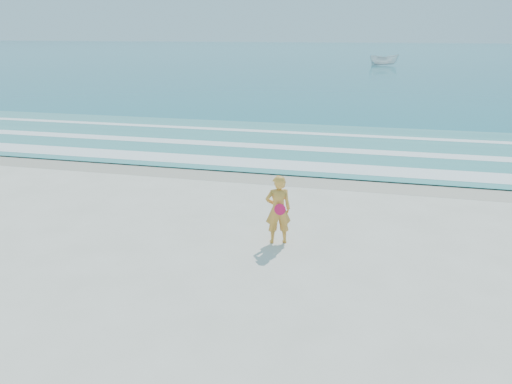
# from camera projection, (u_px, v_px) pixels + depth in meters

# --- Properties ---
(ground) EXTENTS (400.00, 400.00, 0.00)m
(ground) POSITION_uv_depth(u_px,v_px,m) (212.00, 309.00, 9.21)
(ground) COLOR silver
(ground) RESTS_ON ground
(wet_sand) EXTENTS (400.00, 2.40, 0.00)m
(wet_sand) POSITION_uv_depth(u_px,v_px,m) (294.00, 177.00, 17.52)
(wet_sand) COLOR #B2A893
(wet_sand) RESTS_ON ground
(ocean) EXTENTS (400.00, 190.00, 0.04)m
(ocean) POSITION_uv_depth(u_px,v_px,m) (370.00, 54.00, 106.11)
(ocean) COLOR #19727F
(ocean) RESTS_ON ground
(shallow) EXTENTS (400.00, 10.00, 0.01)m
(shallow) POSITION_uv_depth(u_px,v_px,m) (313.00, 145.00, 22.12)
(shallow) COLOR #59B7AD
(shallow) RESTS_ON ocean
(foam_near) EXTENTS (400.00, 1.40, 0.01)m
(foam_near) POSITION_uv_depth(u_px,v_px,m) (300.00, 166.00, 18.70)
(foam_near) COLOR white
(foam_near) RESTS_ON shallow
(foam_mid) EXTENTS (400.00, 0.90, 0.01)m
(foam_mid) POSITION_uv_depth(u_px,v_px,m) (311.00, 149.00, 21.38)
(foam_mid) COLOR white
(foam_mid) RESTS_ON shallow
(foam_far) EXTENTS (400.00, 0.60, 0.01)m
(foam_far) POSITION_uv_depth(u_px,v_px,m) (320.00, 134.00, 24.42)
(foam_far) COLOR white
(foam_far) RESTS_ON shallow
(boat) EXTENTS (4.02, 1.59, 1.54)m
(boat) POSITION_uv_depth(u_px,v_px,m) (384.00, 60.00, 70.94)
(boat) COLOR silver
(boat) RESTS_ON ocean
(woman) EXTENTS (0.72, 0.59, 1.69)m
(woman) POSITION_uv_depth(u_px,v_px,m) (278.00, 209.00, 11.85)
(woman) COLOR gold
(woman) RESTS_ON ground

